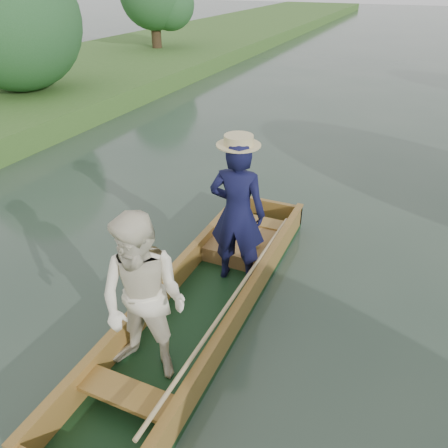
% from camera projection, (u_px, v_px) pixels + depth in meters
% --- Properties ---
extents(ground, '(120.00, 120.00, 0.00)m').
position_uv_depth(ground, '(205.00, 312.00, 5.45)').
color(ground, '#283D30').
rests_on(ground, ground).
extents(trees_far, '(22.58, 15.71, 4.51)m').
position_uv_depth(trees_far, '(338.00, 27.00, 10.46)').
color(trees_far, '#47331E').
rests_on(trees_far, ground).
extents(punt, '(1.12, 5.00, 2.06)m').
position_uv_depth(punt, '(196.00, 273.00, 4.95)').
color(punt, '#133318').
rests_on(punt, ground).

